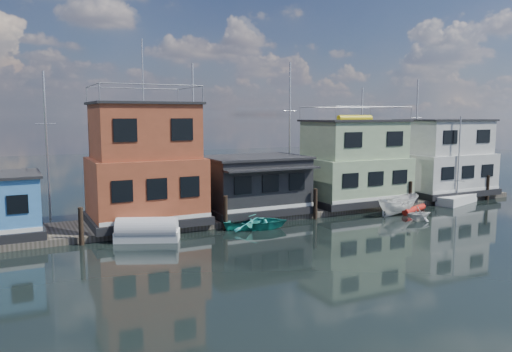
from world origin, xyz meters
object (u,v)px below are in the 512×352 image
houseboat_green (354,163)px  motorboat (398,205)px  houseboat_red (145,166)px  day_sailer (457,199)px  houseboat_white (443,159)px  red_kayak (414,209)px  dinghy_teal (255,222)px  houseboat_dark (254,184)px  tarp_runabout (147,231)px  dinghy_white (419,213)px

houseboat_green → motorboat: size_ratio=2.14×
houseboat_red → day_sailer: bearing=-6.4°
houseboat_white → red_kayak: (-7.40, -4.20, -3.29)m
day_sailer → red_kayak: bearing=174.7°
houseboat_white → motorboat: 10.47m
houseboat_white → dinghy_teal: 21.22m
day_sailer → dinghy_teal: size_ratio=1.74×
houseboat_green → houseboat_white: bearing=-0.0°
houseboat_dark → tarp_runabout: bearing=-158.4°
houseboat_dark → motorboat: houseboat_dark is taller
houseboat_red → houseboat_green: bearing=0.0°
houseboat_white → tarp_runabout: houseboat_white is taller
day_sailer → dinghy_teal: day_sailer is taller
houseboat_white → motorboat: houseboat_white is taller
houseboat_dark → tarp_runabout: (-8.87, -3.50, -1.85)m
houseboat_dark → dinghy_teal: 4.39m
tarp_runabout → dinghy_teal: (7.18, -0.03, -0.13)m
houseboat_green → dinghy_teal: bearing=-161.6°
houseboat_green → dinghy_white: bearing=-82.6°
dinghy_white → houseboat_dark: bearing=65.2°
tarp_runabout → red_kayak: (20.47, -0.68, -0.32)m
houseboat_green → motorboat: bearing=-78.4°
houseboat_green → houseboat_white: (10.00, -0.00, -0.01)m
houseboat_green → dinghy_teal: size_ratio=1.98×
houseboat_white → dinghy_teal: bearing=-170.2°
houseboat_red → dinghy_white: (17.84, -6.46, -3.59)m
dinghy_teal → dinghy_white: bearing=-81.9°
houseboat_dark → day_sailer: size_ratio=1.01×
houseboat_dark → dinghy_teal: (-1.69, -3.54, -1.98)m
houseboat_red → houseboat_white: houseboat_red is taller
houseboat_white → motorboat: size_ratio=2.14×
red_kayak → day_sailer: bearing=-10.1°
houseboat_dark → houseboat_green: 9.07m
tarp_runabout → dinghy_white: tarp_runabout is taller
motorboat → tarp_runabout: bearing=81.2°
houseboat_dark → houseboat_white: bearing=0.1°
tarp_runabout → red_kayak: size_ratio=1.21×
houseboat_red → red_kayak: bearing=-12.1°
houseboat_dark → day_sailer: (17.68, -2.84, -1.99)m
houseboat_dark → houseboat_green: bearing=0.1°
houseboat_white → dinghy_white: size_ratio=4.30×
houseboat_dark → tarp_runabout: houseboat_dark is taller
day_sailer → dinghy_teal: 19.39m
red_kayak → motorboat: bearing=161.7°
houseboat_white → dinghy_teal: size_ratio=1.98×
motorboat → houseboat_green: bearing=5.2°
houseboat_red → houseboat_green: size_ratio=1.41×
houseboat_dark → dinghy_white: bearing=-33.2°
dinghy_teal → houseboat_dark: bearing=-3.3°
houseboat_dark → houseboat_red: bearing=179.9°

